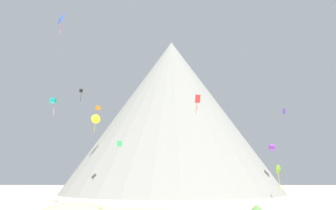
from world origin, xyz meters
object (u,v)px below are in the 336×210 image
(kite_violet_low, at_px, (272,147))
(kite_teal_mid, at_px, (53,101))
(kite_green_low, at_px, (120,144))
(kite_orange_mid, at_px, (98,108))
(rock_massif, at_px, (169,121))
(bush_far_left, at_px, (99,210))
(kite_red_mid, at_px, (198,100))
(kite_indigo_mid, at_px, (284,111))
(kite_yellow_mid, at_px, (96,119))
(kite_lime_low, at_px, (277,169))
(kite_blue_high, at_px, (60,18))
(bush_near_left, at_px, (257,208))
(kite_black_high, at_px, (81,92))

(kite_violet_low, height_order, kite_teal_mid, kite_teal_mid)
(kite_green_low, height_order, kite_orange_mid, kite_orange_mid)
(rock_massif, distance_m, kite_orange_mid, 35.16)
(bush_far_left, bearing_deg, kite_orange_mid, 104.43)
(rock_massif, relative_size, kite_teal_mid, 22.50)
(kite_red_mid, bearing_deg, kite_indigo_mid, -72.30)
(bush_far_left, height_order, kite_yellow_mid, kite_yellow_mid)
(bush_far_left, xyz_separation_m, kite_yellow_mid, (-10.46, 40.98, 19.84))
(kite_lime_low, xyz_separation_m, kite_blue_high, (-44.27, -25.07, 25.39))
(kite_green_low, relative_size, kite_blue_high, 0.27)
(bush_near_left, xyz_separation_m, rock_massif, (-12.46, 56.00, 22.24))
(kite_green_low, bearing_deg, kite_orange_mid, 134.19)
(kite_violet_low, bearing_deg, kite_red_mid, 63.54)
(kite_black_high, bearing_deg, bush_near_left, -167.62)
(kite_black_high, distance_m, kite_blue_high, 30.88)
(kite_green_low, xyz_separation_m, kite_violet_low, (34.47, 33.45, 2.48))
(kite_lime_low, distance_m, kite_yellow_mid, 47.94)
(kite_teal_mid, xyz_separation_m, kite_blue_high, (3.31, -8.56, 12.84))
(bush_near_left, distance_m, kite_yellow_mid, 54.02)
(kite_yellow_mid, height_order, kite_teal_mid, kite_yellow_mid)
(kite_violet_low, xyz_separation_m, kite_blue_high, (-45.72, -32.74, 19.58))
(kite_red_mid, xyz_separation_m, kite_orange_mid, (-21.32, 18.44, 2.60))
(kite_black_high, distance_m, kite_yellow_mid, 8.31)
(kite_orange_mid, relative_size, kite_teal_mid, 0.95)
(rock_massif, relative_size, kite_black_high, 22.48)
(kite_yellow_mid, xyz_separation_m, kite_orange_mid, (3.43, -13.65, 0.09))
(kite_green_low, bearing_deg, bush_near_left, 12.20)
(kite_lime_low, xyz_separation_m, kite_indigo_mid, (6.22, 10.32, 15.88))
(bush_near_left, bearing_deg, kite_blue_high, 172.19)
(kite_yellow_mid, distance_m, kite_orange_mid, 14.07)
(kite_green_low, distance_m, kite_orange_mid, 25.25)
(kite_teal_mid, bearing_deg, kite_orange_mid, -111.85)
(bush_near_left, relative_size, kite_violet_low, 1.27)
(kite_lime_low, xyz_separation_m, kite_teal_mid, (-47.59, -16.51, 12.55))
(kite_yellow_mid, bearing_deg, bush_near_left, -78.15)
(kite_black_high, bearing_deg, kite_red_mid, -168.37)
(bush_near_left, bearing_deg, bush_far_left, -173.73)
(kite_black_high, height_order, kite_orange_mid, kite_black_high)
(rock_massif, xyz_separation_m, kite_teal_mid, (-22.30, -43.13, -3.55))
(rock_massif, height_order, kite_green_low, rock_massif)
(kite_violet_low, height_order, kite_yellow_mid, kite_yellow_mid)
(kite_black_high, bearing_deg, rock_massif, -80.44)
(kite_indigo_mid, distance_m, kite_blue_high, 62.39)
(kite_green_low, height_order, kite_blue_high, kite_blue_high)
(kite_indigo_mid, bearing_deg, kite_yellow_mid, -41.27)
(kite_indigo_mid, bearing_deg, kite_violet_low, -13.48)
(kite_black_high, distance_m, kite_violet_low, 51.85)
(kite_violet_low, bearing_deg, kite_yellow_mid, 7.06)
(bush_near_left, bearing_deg, kite_red_mid, 138.89)
(bush_near_left, distance_m, kite_blue_high, 44.75)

